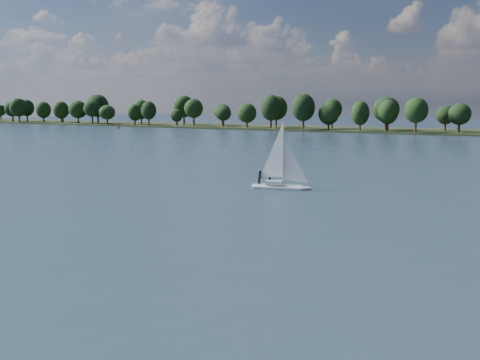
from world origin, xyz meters
name	(u,v)px	position (x,y,z in m)	size (l,w,h in m)	color
ground	(401,159)	(0.00, 100.00, 0.00)	(700.00, 700.00, 0.00)	#233342
far_shore	(462,133)	(0.00, 212.00, 0.00)	(660.00, 40.00, 1.50)	black
sailboat	(278,169)	(-6.30, 50.18, 2.79)	(7.89, 3.98, 10.01)	silver
dinghy_pink	(120,128)	(-136.94, 166.29, 0.91)	(2.40, 2.37, 3.87)	white
pontoon	(58,125)	(-201.55, 190.42, 0.00)	(4.00, 2.00, 0.50)	#525557
treeline	(469,113)	(2.53, 207.99, 8.08)	(562.44, 74.27, 17.94)	black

